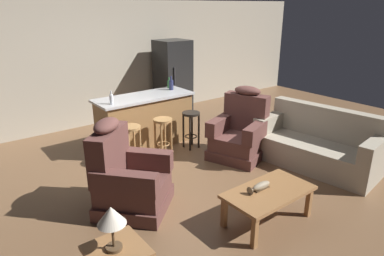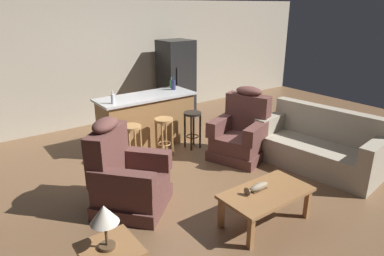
{
  "view_description": "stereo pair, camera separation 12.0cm",
  "coord_description": "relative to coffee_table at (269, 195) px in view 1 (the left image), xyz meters",
  "views": [
    {
      "loc": [
        -2.99,
        -3.92,
        2.49
      ],
      "look_at": [
        -0.02,
        -0.1,
        0.75
      ],
      "focal_mm": 32.0,
      "sensor_mm": 36.0,
      "label": 1
    },
    {
      "loc": [
        -2.89,
        -3.99,
        2.49
      ],
      "look_at": [
        -0.02,
        -0.1,
        0.75
      ],
      "focal_mm": 32.0,
      "sensor_mm": 36.0,
      "label": 2
    }
  ],
  "objects": [
    {
      "name": "back_wall",
      "position": [
        0.08,
        4.79,
        0.94
      ],
      "size": [
        12.0,
        0.05,
        2.6
      ],
      "color": "#A89E89",
      "rests_on": "ground_plane"
    },
    {
      "name": "bottle_tall_green",
      "position": [
        -0.62,
        2.86,
        0.67
      ],
      "size": [
        0.06,
        0.06,
        0.23
      ],
      "color": "silver",
      "rests_on": "kitchen_island"
    },
    {
      "name": "couch",
      "position": [
        1.85,
        0.54,
        -0.02
      ],
      "size": [
        1.09,
        2.0,
        0.94
      ],
      "rotation": [
        0.0,
        0.0,
        3.28
      ],
      "color": "#9E937F",
      "rests_on": "ground_plane"
    },
    {
      "name": "bottle_wine_dark",
      "position": [
        0.79,
        3.25,
        0.67
      ],
      "size": [
        0.07,
        0.07,
        0.21
      ],
      "color": "#2D6B38",
      "rests_on": "kitchen_island"
    },
    {
      "name": "fish_figurine",
      "position": [
        -0.08,
        0.08,
        0.1
      ],
      "size": [
        0.34,
        0.1,
        0.1
      ],
      "color": "#4C3823",
      "rests_on": "coffee_table"
    },
    {
      "name": "recliner_near_lamp",
      "position": [
        -1.19,
        1.29,
        0.06
      ],
      "size": [
        1.19,
        1.19,
        1.2
      ],
      "rotation": [
        0.0,
        0.0,
        -0.85
      ],
      "color": "brown",
      "rests_on": "ground_plane"
    },
    {
      "name": "bar_stool_right",
      "position": [
        0.67,
        2.39,
        0.11
      ],
      "size": [
        0.32,
        0.32,
        0.68
      ],
      "color": "black",
      "rests_on": "ground_plane"
    },
    {
      "name": "recliner_near_island",
      "position": [
        1.11,
        1.57,
        0.06
      ],
      "size": [
        1.08,
        1.08,
        1.2
      ],
      "rotation": [
        0.0,
        0.0,
        3.5
      ],
      "color": "brown",
      "rests_on": "ground_plane"
    },
    {
      "name": "kitchen_island",
      "position": [
        0.08,
        3.02,
        0.11
      ],
      "size": [
        1.8,
        0.7,
        0.95
      ],
      "color": "olive",
      "rests_on": "ground_plane"
    },
    {
      "name": "table_lamp",
      "position": [
        -1.98,
        0.01,
        0.5
      ],
      "size": [
        0.24,
        0.24,
        0.41
      ],
      "color": "#4C3823",
      "rests_on": "end_table"
    },
    {
      "name": "bottle_short_amber",
      "position": [
        0.74,
        3.1,
        0.69
      ],
      "size": [
        0.09,
        0.09,
        0.27
      ],
      "color": "#23284C",
      "rests_on": "kitchen_island"
    },
    {
      "name": "bar_stool_middle",
      "position": [
        0.06,
        2.39,
        0.11
      ],
      "size": [
        0.32,
        0.32,
        0.68
      ],
      "color": "#A87A47",
      "rests_on": "ground_plane"
    },
    {
      "name": "refrigerator",
      "position": [
        1.55,
        4.21,
        0.52
      ],
      "size": [
        0.7,
        0.69,
        1.76
      ],
      "color": "black",
      "rests_on": "ground_plane"
    },
    {
      "name": "ground_plane",
      "position": [
        0.08,
        1.67,
        -0.36
      ],
      "size": [
        12.0,
        12.0,
        0.0
      ],
      "color": "brown"
    },
    {
      "name": "coffee_table",
      "position": [
        0.0,
        0.0,
        0.0
      ],
      "size": [
        1.1,
        0.6,
        0.42
      ],
      "color": "olive",
      "rests_on": "ground_plane"
    },
    {
      "name": "bar_stool_left",
      "position": [
        -0.54,
        2.39,
        0.11
      ],
      "size": [
        0.32,
        0.32,
        0.68
      ],
      "color": "#A87A47",
      "rests_on": "ground_plane"
    }
  ]
}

